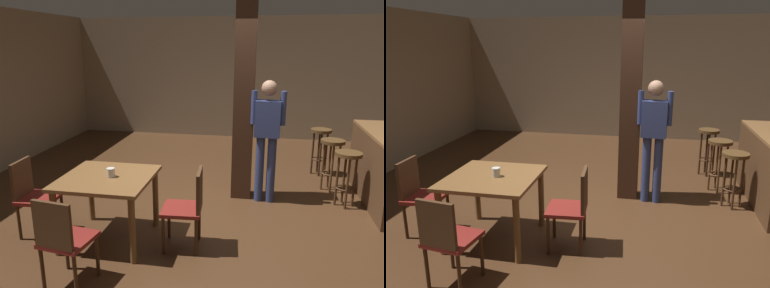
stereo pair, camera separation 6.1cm
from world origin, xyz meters
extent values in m
plane|color=#422816|center=(0.00, 0.00, 0.00)|extent=(10.80, 10.80, 0.00)
cube|color=gray|center=(0.00, 4.50, 1.40)|extent=(8.00, 0.10, 2.80)
cube|color=#382114|center=(0.26, 0.78, 1.40)|extent=(0.28, 0.28, 2.80)
cube|color=brown|center=(-1.14, -0.79, 0.75)|extent=(0.99, 0.99, 0.04)
cylinder|color=brown|center=(-0.72, -0.37, 0.36)|extent=(0.07, 0.07, 0.73)
cylinder|color=brown|center=(-1.57, -0.37, 0.36)|extent=(0.07, 0.07, 0.73)
cylinder|color=brown|center=(-0.72, -1.22, 0.36)|extent=(0.07, 0.07, 0.73)
cylinder|color=brown|center=(-1.57, -1.22, 0.36)|extent=(0.07, 0.07, 0.73)
cube|color=maroon|center=(-0.29, -0.81, 0.45)|extent=(0.45, 0.45, 0.04)
cube|color=#422816|center=(-0.10, -0.80, 0.68)|extent=(0.06, 0.38, 0.45)
cylinder|color=#422816|center=(-0.46, -1.00, 0.23)|extent=(0.04, 0.04, 0.43)
cylinder|color=#422816|center=(-0.48, -0.65, 0.23)|extent=(0.04, 0.04, 0.43)
cylinder|color=#422816|center=(-0.11, -0.97, 0.23)|extent=(0.04, 0.04, 0.43)
cylinder|color=#422816|center=(-0.13, -0.62, 0.23)|extent=(0.04, 0.04, 0.43)
cube|color=maroon|center=(-1.18, -1.64, 0.45)|extent=(0.47, 0.47, 0.04)
cube|color=#422816|center=(-1.20, -1.83, 0.68)|extent=(0.38, 0.09, 0.45)
cylinder|color=#422816|center=(-1.33, -1.44, 0.23)|extent=(0.04, 0.04, 0.43)
cylinder|color=#422816|center=(-0.98, -1.49, 0.23)|extent=(0.04, 0.04, 0.43)
cylinder|color=#422816|center=(-1.38, -1.79, 0.23)|extent=(0.04, 0.04, 0.43)
cylinder|color=#422816|center=(-1.03, -1.83, 0.23)|extent=(0.04, 0.04, 0.43)
cube|color=maroon|center=(-1.99, -0.82, 0.45)|extent=(0.44, 0.44, 0.04)
cube|color=#422816|center=(-2.18, -0.83, 0.68)|extent=(0.05, 0.38, 0.45)
cylinder|color=#422816|center=(-1.82, -0.64, 0.23)|extent=(0.04, 0.04, 0.43)
cylinder|color=#422816|center=(-1.80, -0.98, 0.23)|extent=(0.04, 0.04, 0.43)
cylinder|color=#422816|center=(-2.17, -0.65, 0.23)|extent=(0.04, 0.04, 0.43)
cylinder|color=#422816|center=(-2.15, -1.00, 0.23)|extent=(0.04, 0.04, 0.43)
cylinder|color=beige|center=(-1.09, -0.80, 0.82)|extent=(0.09, 0.09, 0.10)
cube|color=navy|center=(0.60, 0.64, 1.20)|extent=(0.35, 0.22, 0.50)
sphere|color=#997056|center=(0.60, 0.64, 1.61)|extent=(0.22, 0.22, 0.21)
cylinder|color=navy|center=(0.68, 0.63, 0.47)|extent=(0.13, 0.13, 0.95)
cylinder|color=navy|center=(0.52, 0.65, 0.47)|extent=(0.13, 0.13, 0.95)
cylinder|color=navy|center=(0.79, 0.63, 1.35)|extent=(0.09, 0.09, 0.46)
cylinder|color=navy|center=(0.40, 0.65, 1.35)|extent=(0.09, 0.09, 0.46)
cube|color=#4C301C|center=(2.16, 0.90, 0.48)|extent=(0.36, 1.90, 0.96)
cylinder|color=#4C3319|center=(1.69, 0.67, 0.75)|extent=(0.35, 0.35, 0.05)
torus|color=#422816|center=(1.69, 0.67, 0.26)|extent=(0.25, 0.25, 0.02)
cylinder|color=#422816|center=(1.69, 0.79, 0.36)|extent=(0.03, 0.03, 0.73)
cylinder|color=#422816|center=(1.69, 0.56, 0.36)|extent=(0.03, 0.03, 0.73)
cylinder|color=#422816|center=(1.81, 0.67, 0.36)|extent=(0.03, 0.03, 0.73)
cylinder|color=#422816|center=(1.58, 0.67, 0.36)|extent=(0.03, 0.03, 0.73)
cylinder|color=#4C3319|center=(1.58, 1.24, 0.77)|extent=(0.35, 0.35, 0.05)
torus|color=brown|center=(1.58, 1.24, 0.27)|extent=(0.25, 0.25, 0.02)
cylinder|color=brown|center=(1.58, 1.36, 0.37)|extent=(0.03, 0.03, 0.75)
cylinder|color=brown|center=(1.58, 1.13, 0.37)|extent=(0.03, 0.03, 0.75)
cylinder|color=brown|center=(1.70, 1.24, 0.37)|extent=(0.03, 0.03, 0.75)
cylinder|color=brown|center=(1.47, 1.24, 0.37)|extent=(0.03, 0.03, 0.75)
cylinder|color=#4C3319|center=(1.52, 1.98, 0.77)|extent=(0.34, 0.34, 0.05)
torus|color=#382114|center=(1.52, 1.98, 0.27)|extent=(0.24, 0.24, 0.02)
cylinder|color=#382114|center=(1.52, 2.09, 0.37)|extent=(0.03, 0.03, 0.75)
cylinder|color=#382114|center=(1.52, 1.87, 0.37)|extent=(0.03, 0.03, 0.75)
cylinder|color=#382114|center=(1.63, 1.98, 0.37)|extent=(0.03, 0.03, 0.75)
cylinder|color=#382114|center=(1.41, 1.98, 0.37)|extent=(0.03, 0.03, 0.75)
camera|label=1|loc=(0.50, -4.46, 2.19)|focal=35.00mm
camera|label=2|loc=(0.56, -4.45, 2.19)|focal=35.00mm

